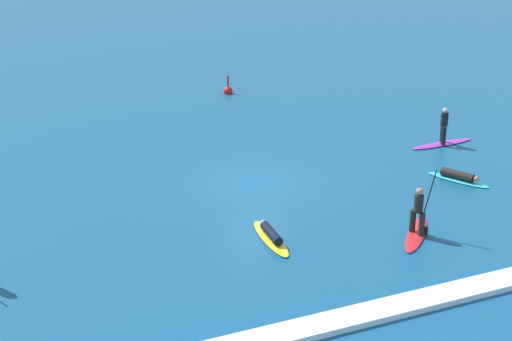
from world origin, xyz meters
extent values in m
plane|color=navy|center=(0.00, 0.00, 0.00)|extent=(120.00, 120.00, 0.00)
ellipsoid|color=yellow|center=(-1.55, -4.79, 0.05)|extent=(0.79, 2.89, 0.10)
cylinder|color=black|center=(-1.56, -4.84, 0.25)|extent=(0.40, 1.37, 0.31)
sphere|color=beige|center=(-1.50, -4.06, 0.27)|extent=(0.22, 0.22, 0.21)
ellipsoid|color=purple|center=(9.37, 0.84, 0.04)|extent=(3.27, 0.72, 0.08)
cylinder|color=black|center=(9.47, 1.03, 0.49)|extent=(0.20, 0.20, 0.82)
cylinder|color=black|center=(9.27, 0.65, 0.49)|extent=(0.20, 0.20, 0.82)
cylinder|color=black|center=(9.37, 0.84, 1.18)|extent=(0.34, 0.34, 0.56)
sphere|color=beige|center=(9.37, 0.84, 1.57)|extent=(0.24, 0.24, 0.23)
ellipsoid|color=#33C6CC|center=(7.33, -2.98, 0.04)|extent=(1.65, 2.54, 0.07)
cylinder|color=black|center=(7.31, -2.93, 0.24)|extent=(0.89, 1.34, 0.33)
sphere|color=#A37556|center=(7.66, -3.63, 0.26)|extent=(0.29, 0.29, 0.21)
ellipsoid|color=red|center=(3.02, -6.42, 0.04)|extent=(2.41, 2.50, 0.08)
cylinder|color=black|center=(3.07, -6.60, 0.46)|extent=(0.29, 0.29, 0.77)
cylinder|color=black|center=(2.97, -6.23, 0.46)|extent=(0.29, 0.29, 0.77)
cylinder|color=black|center=(3.02, -6.42, 1.15)|extent=(0.43, 0.43, 0.60)
sphere|color=#A37556|center=(3.02, -6.42, 1.57)|extent=(0.35, 0.35, 0.25)
cylinder|color=black|center=(3.31, -6.48, 1.20)|extent=(0.36, 0.34, 2.21)
cube|color=black|center=(3.31, -6.48, 0.14)|extent=(0.19, 0.18, 0.32)
sphere|color=red|center=(3.79, 12.56, 0.13)|extent=(0.51, 0.51, 0.51)
cylinder|color=red|center=(3.79, 12.56, 0.50)|extent=(0.10, 0.10, 1.00)
cube|color=white|center=(0.00, -10.15, 0.09)|extent=(22.32, 0.90, 0.18)
camera|label=1|loc=(-11.08, -25.53, 11.23)|focal=54.18mm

